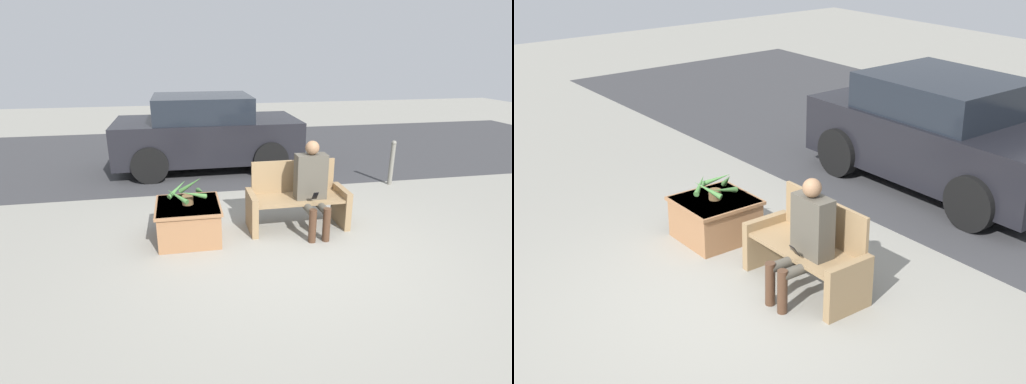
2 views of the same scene
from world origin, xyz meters
TOP-DOWN VIEW (x-y plane):
  - ground_plane at (0.00, 0.00)m, footprint 30.00×30.00m
  - road_surface at (0.00, 5.39)m, footprint 20.00×6.00m
  - bench at (0.27, 0.70)m, footprint 1.43×0.58m
  - person_seated at (0.43, 0.52)m, footprint 0.44×0.62m
  - planter_box at (-1.28, 0.56)m, footprint 0.86×0.88m
  - potted_plant at (-1.27, 0.56)m, footprint 0.54×0.55m
  - parked_car at (-0.77, 4.05)m, footprint 3.84×1.98m
  - bollard_post at (2.59, 2.22)m, footprint 0.09×0.09m

SIDE VIEW (x-z plane):
  - ground_plane at x=0.00m, z-range 0.00..0.00m
  - road_surface at x=0.00m, z-range 0.00..0.01m
  - planter_box at x=-1.28m, z-range 0.02..0.52m
  - bench at x=0.27m, z-range -0.06..0.88m
  - bollard_post at x=2.59m, z-range 0.02..0.88m
  - potted_plant at x=-1.27m, z-range 0.48..0.84m
  - person_seated at x=0.43m, z-range 0.06..1.35m
  - parked_car at x=-0.77m, z-range -0.01..1.56m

